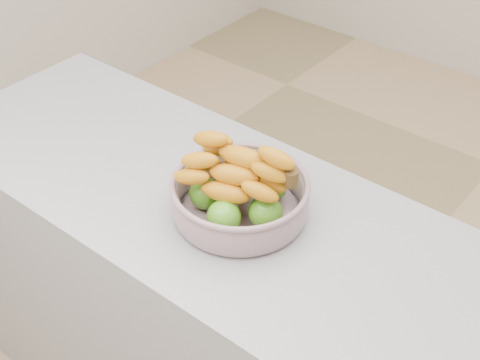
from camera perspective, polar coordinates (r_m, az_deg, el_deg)
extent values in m
plane|color=tan|center=(2.56, 10.43, -11.70)|extent=(4.00, 4.00, 0.00)
cube|color=gray|center=(1.87, 1.96, -14.40)|extent=(2.00, 0.60, 0.90)
cylinder|color=#9FADBF|center=(1.57, 0.00, -2.70)|extent=(0.28, 0.28, 0.01)
torus|color=#9FADBF|center=(1.51, 0.00, -0.37)|extent=(0.32, 0.32, 0.01)
sphere|color=#419419|center=(1.48, -1.38, -3.17)|extent=(0.08, 0.08, 0.08)
sphere|color=#419419|center=(1.50, 2.19, -2.78)|extent=(0.08, 0.08, 0.08)
sphere|color=#419419|center=(1.57, 2.60, -0.55)|extent=(0.08, 0.08, 0.08)
sphere|color=#419419|center=(1.60, -0.47, 0.39)|extent=(0.08, 0.08, 0.08)
sphere|color=#419419|center=(1.55, -2.93, -1.13)|extent=(0.08, 0.08, 0.08)
ellipsoid|color=orange|center=(1.48, -1.26, -1.06)|extent=(0.21, 0.11, 0.05)
ellipsoid|color=orange|center=(1.51, -0.36, 0.03)|extent=(0.21, 0.09, 0.05)
ellipsoid|color=orange|center=(1.55, 0.49, 1.08)|extent=(0.21, 0.07, 0.05)
ellipsoid|color=orange|center=(1.47, -0.48, 0.44)|extent=(0.20, 0.12, 0.05)
ellipsoid|color=orange|center=(1.51, 0.47, 1.59)|extent=(0.20, 0.05, 0.05)
ellipsoid|color=orange|center=(1.47, 0.22, 1.96)|extent=(0.21, 0.09, 0.05)
cylinder|color=#422F15|center=(1.44, 4.39, 0.18)|extent=(0.03, 0.03, 0.04)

